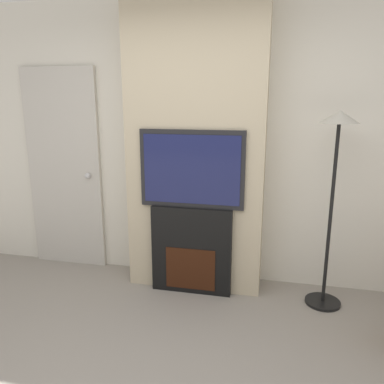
% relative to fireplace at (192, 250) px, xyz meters
% --- Properties ---
extents(wall_back, '(6.00, 0.06, 2.70)m').
position_rel_fireplace_xyz_m(wall_back, '(0.00, 0.39, 0.94)').
color(wall_back, silver).
rests_on(wall_back, ground_plane).
extents(chimney_breast, '(1.25, 0.35, 2.70)m').
position_rel_fireplace_xyz_m(chimney_breast, '(0.00, 0.18, 0.94)').
color(chimney_breast, '#BCAD8E').
rests_on(chimney_breast, ground_plane).
extents(fireplace, '(0.74, 0.15, 0.82)m').
position_rel_fireplace_xyz_m(fireplace, '(0.00, 0.00, 0.00)').
color(fireplace, black).
rests_on(fireplace, ground_plane).
extents(television, '(0.94, 0.07, 0.69)m').
position_rel_fireplace_xyz_m(television, '(0.00, -0.00, 0.76)').
color(television, black).
rests_on(television, fireplace).
extents(floor_lamp, '(0.31, 0.31, 1.68)m').
position_rel_fireplace_xyz_m(floor_lamp, '(1.19, 0.02, 0.85)').
color(floor_lamp, black).
rests_on(floor_lamp, ground_plane).
extents(entry_door, '(0.82, 0.09, 2.09)m').
position_rel_fireplace_xyz_m(entry_door, '(-1.45, 0.33, 0.63)').
color(entry_door, '#BCB7AD').
rests_on(entry_door, ground_plane).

